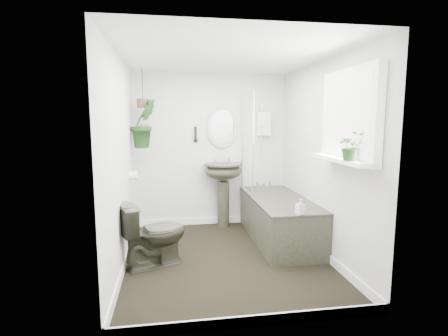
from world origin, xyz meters
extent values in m
cube|color=black|center=(0.00, 0.00, -0.01)|extent=(2.30, 2.80, 0.02)
cube|color=white|center=(0.00, 0.00, 2.31)|extent=(2.30, 2.80, 0.02)
cube|color=silver|center=(0.00, 1.41, 1.15)|extent=(2.30, 0.02, 2.30)
cube|color=silver|center=(0.00, -1.41, 1.15)|extent=(2.30, 0.02, 2.30)
cube|color=silver|center=(-1.16, 0.00, 1.15)|extent=(0.02, 2.80, 2.30)
cube|color=silver|center=(1.16, 0.00, 1.15)|extent=(0.02, 2.80, 2.30)
cube|color=white|center=(0.00, 0.00, 0.05)|extent=(2.30, 2.80, 0.10)
cube|color=white|center=(0.80, 1.34, 1.55)|extent=(0.20, 0.10, 0.35)
ellipsoid|color=#BBB3A0|center=(0.16, 1.37, 1.50)|extent=(0.46, 0.03, 0.62)
cylinder|color=black|center=(-0.24, 1.36, 1.40)|extent=(0.04, 0.04, 0.22)
cylinder|color=white|center=(-1.10, 0.70, 0.90)|extent=(0.11, 0.11, 0.11)
cube|color=white|center=(1.09, -0.70, 1.65)|extent=(0.08, 1.00, 0.90)
cube|color=white|center=(1.02, -0.70, 1.23)|extent=(0.18, 1.00, 0.04)
cube|color=white|center=(1.04, -0.70, 1.65)|extent=(0.01, 0.86, 0.76)
imported|color=#2D2D20|center=(-0.83, -0.07, 0.37)|extent=(0.82, 0.65, 0.73)
imported|color=black|center=(0.98, -0.95, 1.38)|extent=(0.28, 0.26, 0.26)
imported|color=black|center=(-0.97, 1.04, 1.56)|extent=(0.47, 0.45, 0.66)
imported|color=black|center=(0.78, -0.29, 0.67)|extent=(0.10, 0.10, 0.17)
cylinder|color=brown|center=(-0.97, 1.04, 1.83)|extent=(0.16, 0.16, 0.12)
camera|label=1|loc=(-0.63, -3.87, 1.62)|focal=28.00mm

